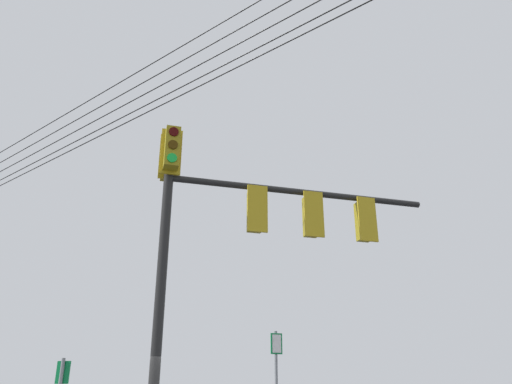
{
  "coord_description": "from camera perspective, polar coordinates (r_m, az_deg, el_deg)",
  "views": [
    {
      "loc": [
        -4.12,
        7.87,
        1.89
      ],
      "look_at": [
        -1.15,
        -1.71,
        5.95
      ],
      "focal_mm": 34.88,
      "sensor_mm": 36.0,
      "label": 1
    }
  ],
  "objects": [
    {
      "name": "signal_mast_assembly",
      "position": [
        10.45,
        -2.3,
        -3.56
      ],
      "size": [
        5.39,
        3.74,
        7.13
      ],
      "color": "black",
      "rests_on": "ground"
    },
    {
      "name": "overhead_wire_span",
      "position": [
        11.02,
        -4.59,
        15.52
      ],
      "size": [
        25.83,
        10.66,
        1.85
      ],
      "color": "black"
    }
  ]
}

